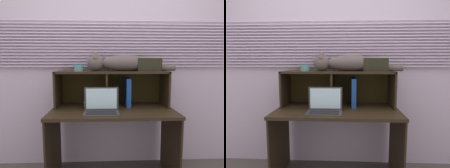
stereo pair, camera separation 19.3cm
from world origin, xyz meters
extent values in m
cube|color=#B6AAC0|center=(0.00, 0.55, 1.25)|extent=(4.40, 0.04, 2.50)
cube|color=silver|center=(0.00, 0.50, 1.20)|extent=(2.82, 0.02, 0.01)
cube|color=silver|center=(0.00, 0.50, 1.23)|extent=(2.82, 0.02, 0.01)
cube|color=silver|center=(0.00, 0.50, 1.27)|extent=(2.82, 0.02, 0.01)
cube|color=silver|center=(0.00, 0.50, 1.30)|extent=(2.82, 0.02, 0.01)
cube|color=silver|center=(0.00, 0.50, 1.34)|extent=(2.82, 0.02, 0.01)
cube|color=silver|center=(0.00, 0.50, 1.37)|extent=(2.82, 0.02, 0.01)
cube|color=silver|center=(0.00, 0.50, 1.41)|extent=(2.82, 0.02, 0.01)
cube|color=silver|center=(0.00, 0.50, 1.44)|extent=(2.82, 0.02, 0.01)
cube|color=silver|center=(0.00, 0.50, 1.48)|extent=(2.82, 0.02, 0.01)
cube|color=silver|center=(0.00, 0.50, 1.51)|extent=(2.82, 0.02, 0.01)
cube|color=silver|center=(0.00, 0.50, 1.55)|extent=(2.82, 0.02, 0.01)
cube|color=silver|center=(0.00, 0.50, 1.58)|extent=(2.82, 0.02, 0.01)
cube|color=silver|center=(0.00, 0.50, 1.62)|extent=(2.82, 0.02, 0.01)
cube|color=silver|center=(0.00, 0.50, 1.65)|extent=(2.82, 0.02, 0.01)
cube|color=silver|center=(0.00, 0.50, 1.69)|extent=(2.82, 0.02, 0.01)
cube|color=silver|center=(0.00, 0.50, 1.72)|extent=(2.82, 0.02, 0.01)
cube|color=black|center=(0.00, 0.18, 0.75)|extent=(1.25, 0.66, 0.03)
cube|color=black|center=(-0.62, 0.18, 0.37)|extent=(0.02, 0.60, 0.74)
cube|color=black|center=(0.62, 0.18, 0.37)|extent=(0.02, 0.60, 0.74)
cube|color=black|center=(0.00, 0.33, 1.14)|extent=(1.19, 0.35, 0.02)
cube|color=black|center=(-0.59, 0.33, 0.96)|extent=(0.02, 0.35, 0.38)
cube|color=black|center=(0.59, 0.33, 0.96)|extent=(0.02, 0.35, 0.38)
cube|color=black|center=(-0.06, 0.33, 0.95)|extent=(0.02, 0.33, 0.36)
cube|color=black|center=(0.00, 0.50, 0.96)|extent=(1.19, 0.01, 0.38)
ellipsoid|color=#4F4744|center=(0.14, 0.33, 1.24)|extent=(0.53, 0.20, 0.17)
sphere|color=#4F4744|center=(-0.18, 0.33, 1.24)|extent=(0.18, 0.18, 0.18)
cone|color=brown|center=(-0.18, 0.28, 1.33)|extent=(0.08, 0.08, 0.08)
cone|color=#524548|center=(-0.18, 0.37, 1.33)|extent=(0.08, 0.08, 0.08)
cylinder|color=#4F4744|center=(0.53, 0.33, 1.18)|extent=(0.33, 0.07, 0.07)
cube|color=#323232|center=(-0.11, 0.00, 0.77)|extent=(0.33, 0.20, 0.01)
cube|color=#323232|center=(-0.11, 0.10, 0.89)|extent=(0.33, 0.01, 0.23)
cube|color=#B2E0EA|center=(-0.11, 0.09, 0.89)|extent=(0.30, 0.00, 0.20)
cube|color=black|center=(-0.11, -0.01, 0.78)|extent=(0.28, 0.14, 0.00)
cube|color=navy|center=(0.17, 0.33, 0.92)|extent=(0.05, 0.26, 0.31)
cube|color=#3F477C|center=(-0.22, 0.32, 0.78)|extent=(0.14, 0.25, 0.02)
cube|color=tan|center=(-0.22, 0.33, 0.79)|extent=(0.14, 0.25, 0.01)
cube|color=gray|center=(-0.22, 0.33, 0.81)|extent=(0.14, 0.25, 0.02)
cube|color=tan|center=(-0.23, 0.32, 0.83)|extent=(0.14, 0.25, 0.02)
cylinder|color=teal|center=(-0.36, 0.33, 1.18)|extent=(0.10, 0.10, 0.07)
cube|color=black|center=(0.40, 0.33, 1.22)|extent=(0.26, 0.18, 0.14)
camera|label=1|loc=(-0.09, -1.73, 1.25)|focal=30.26mm
camera|label=2|loc=(0.10, -1.73, 1.25)|focal=30.26mm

